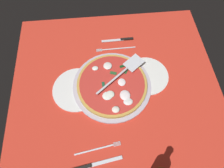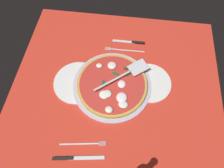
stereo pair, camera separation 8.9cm
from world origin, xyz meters
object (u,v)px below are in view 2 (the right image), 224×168
at_px(pizza, 112,84).
at_px(pizza_server, 125,74).
at_px(place_setting_far, 128,46).
at_px(dinner_plate_right, 149,83).
at_px(dinner_plate_left, 78,82).
at_px(place_setting_near, 79,151).

distance_m(pizza, pizza_server, 0.08).
bearing_deg(pizza_server, place_setting_far, 51.22).
distance_m(dinner_plate_right, place_setting_far, 0.24).
height_order(dinner_plate_right, pizza_server, pizza_server).
bearing_deg(pizza_server, dinner_plate_right, -41.28).
xyz_separation_m(pizza, place_setting_far, (0.06, 0.25, -0.02)).
height_order(dinner_plate_right, place_setting_far, place_setting_far).
distance_m(dinner_plate_right, pizza, 0.18).
bearing_deg(pizza_server, dinner_plate_left, 154.04).
bearing_deg(dinner_plate_right, place_setting_near, -127.74).
bearing_deg(place_setting_near, dinner_plate_left, 94.16).
height_order(dinner_plate_left, pizza_server, pizza_server).
bearing_deg(place_setting_far, pizza_server, 88.57).
bearing_deg(place_setting_far, dinner_plate_left, 47.08).
bearing_deg(dinner_plate_right, pizza_server, 176.93).
bearing_deg(dinner_plate_left, place_setting_near, -77.38).
xyz_separation_m(dinner_plate_left, place_setting_near, (0.07, -0.31, -0.00)).
bearing_deg(pizza, dinner_plate_left, -179.82).
xyz_separation_m(dinner_plate_left, place_setting_far, (0.22, 0.25, -0.00)).
distance_m(dinner_plate_left, place_setting_far, 0.33).
distance_m(dinner_plate_left, pizza, 0.17).
relative_size(dinner_plate_left, place_setting_far, 1.02).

